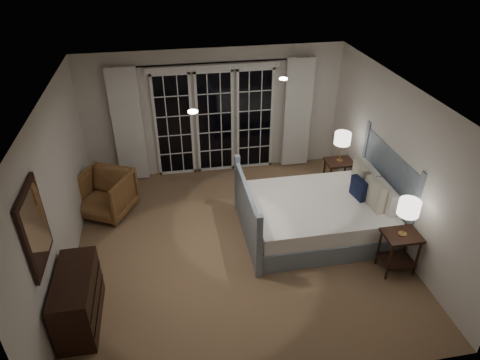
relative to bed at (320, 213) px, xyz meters
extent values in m
plane|color=brown|center=(-1.41, -0.12, -0.35)|extent=(5.00, 5.00, 0.00)
plane|color=silver|center=(-1.41, -0.12, 2.15)|extent=(5.00, 5.00, 0.00)
cube|color=silver|center=(-3.91, -0.12, 0.90)|extent=(0.02, 5.00, 2.50)
cube|color=silver|center=(1.09, -0.12, 0.90)|extent=(0.02, 5.00, 2.50)
cube|color=silver|center=(-1.41, 2.38, 0.90)|extent=(5.00, 0.02, 2.50)
cube|color=silver|center=(-1.41, -2.62, 0.90)|extent=(5.00, 0.02, 2.50)
cube|color=black|center=(-2.21, 2.35, 0.70)|extent=(0.66, 0.02, 2.02)
cube|color=black|center=(-1.41, 2.35, 0.70)|extent=(0.66, 0.02, 2.02)
cube|color=black|center=(-0.61, 2.35, 0.70)|extent=(0.66, 0.02, 2.02)
cube|color=white|center=(-1.41, 2.33, 1.80)|extent=(2.50, 0.04, 0.10)
cylinder|color=black|center=(-1.41, 2.28, 1.90)|extent=(3.50, 0.03, 0.03)
cube|color=white|center=(-3.06, 2.26, 0.80)|extent=(0.55, 0.10, 2.25)
cube|color=white|center=(0.24, 2.26, 0.80)|extent=(0.55, 0.10, 2.25)
cylinder|color=white|center=(-0.61, 0.48, 2.14)|extent=(0.12, 0.12, 0.01)
cylinder|color=white|center=(-2.01, -0.52, 2.14)|extent=(0.12, 0.12, 0.01)
cube|color=gray|center=(-0.06, 0.00, -0.18)|extent=(2.21, 1.73, 0.32)
cube|color=white|center=(-0.06, 0.00, 0.11)|extent=(2.15, 1.67, 0.27)
cube|color=gray|center=(1.10, 0.00, 0.36)|extent=(0.06, 1.73, 1.40)
cube|color=gray|center=(-1.23, 0.00, 0.14)|extent=(0.06, 1.73, 0.97)
cube|color=white|center=(0.90, -0.32, 0.43)|extent=(0.14, 0.60, 0.36)
cube|color=white|center=(0.90, 0.32, 0.43)|extent=(0.14, 0.60, 0.36)
cube|color=beige|center=(0.74, -0.28, 0.47)|extent=(0.16, 0.46, 0.45)
cube|color=beige|center=(0.74, 0.28, 0.47)|extent=(0.16, 0.46, 0.45)
cube|color=#121934|center=(0.60, 0.00, 0.42)|extent=(0.15, 0.35, 0.34)
cube|color=black|center=(0.80, -1.10, 0.30)|extent=(0.51, 0.41, 0.04)
cube|color=black|center=(0.80, -1.10, -0.16)|extent=(0.47, 0.37, 0.03)
cylinder|color=black|center=(0.58, -1.27, -0.03)|extent=(0.04, 0.04, 0.63)
cylinder|color=black|center=(1.01, -1.27, -0.03)|extent=(0.04, 0.04, 0.63)
cylinder|color=black|center=(0.58, -0.94, -0.03)|extent=(0.04, 0.04, 0.63)
cylinder|color=black|center=(1.01, -0.94, -0.03)|extent=(0.04, 0.04, 0.63)
cube|color=black|center=(0.73, 1.10, 0.29)|extent=(0.50, 0.40, 0.04)
cube|color=black|center=(0.73, 1.10, -0.17)|extent=(0.46, 0.36, 0.03)
cylinder|color=black|center=(0.52, 0.94, -0.04)|extent=(0.04, 0.04, 0.62)
cylinder|color=black|center=(0.94, 0.94, -0.04)|extent=(0.04, 0.04, 0.62)
cylinder|color=black|center=(0.52, 1.26, -0.04)|extent=(0.04, 0.04, 0.62)
cylinder|color=black|center=(0.94, 1.26, -0.04)|extent=(0.04, 0.04, 0.62)
cylinder|color=tan|center=(0.80, -1.10, 0.33)|extent=(0.12, 0.12, 0.02)
cylinder|color=tan|center=(0.80, -1.10, 0.50)|extent=(0.02, 0.02, 0.34)
cylinder|color=white|center=(0.80, -1.10, 0.78)|extent=(0.30, 0.30, 0.22)
cylinder|color=tan|center=(0.73, 1.10, 0.32)|extent=(0.12, 0.12, 0.02)
cylinder|color=tan|center=(0.73, 1.10, 0.49)|extent=(0.02, 0.02, 0.33)
cylinder|color=white|center=(0.73, 1.10, 0.77)|extent=(0.29, 0.29, 0.22)
imported|color=brown|center=(-3.51, 1.16, 0.05)|extent=(1.13, 1.14, 0.78)
cube|color=black|center=(-3.64, -1.26, 0.04)|extent=(0.45, 1.09, 0.77)
cube|color=black|center=(-3.41, -1.26, -0.09)|extent=(0.01, 1.07, 0.01)
cube|color=black|center=(-3.41, -1.26, 0.16)|extent=(0.01, 1.07, 0.01)
cube|color=black|center=(-3.88, -1.26, 1.20)|extent=(0.04, 0.85, 1.00)
cube|color=white|center=(-3.86, -1.26, 1.20)|extent=(0.01, 0.73, 0.88)
camera|label=1|loc=(-2.32, -5.36, 4.13)|focal=32.00mm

